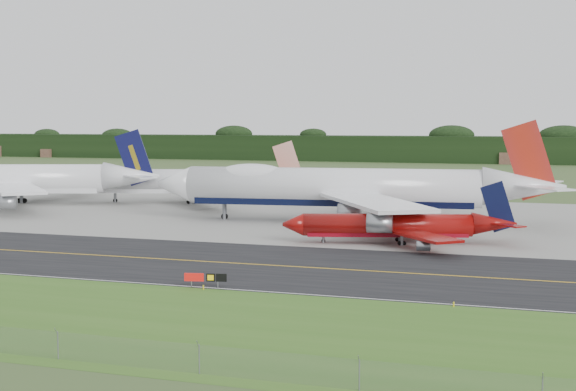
# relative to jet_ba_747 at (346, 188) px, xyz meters

# --- Properties ---
(ground) EXTENTS (600.00, 600.00, 0.00)m
(ground) POSITION_rel_jet_ba_747_xyz_m (-7.10, -41.99, -6.43)
(ground) COLOR #3B4F24
(ground) RESTS_ON ground
(grass_verge) EXTENTS (400.00, 30.00, 0.01)m
(grass_verge) POSITION_rel_jet_ba_747_xyz_m (-7.10, -76.99, -6.43)
(grass_verge) COLOR #34601C
(grass_verge) RESTS_ON ground
(taxiway) EXTENTS (400.00, 32.00, 0.02)m
(taxiway) POSITION_rel_jet_ba_747_xyz_m (-7.10, -45.99, -6.42)
(taxiway) COLOR black
(taxiway) RESTS_ON ground
(apron) EXTENTS (400.00, 78.00, 0.01)m
(apron) POSITION_rel_jet_ba_747_xyz_m (-7.10, 9.01, -6.43)
(apron) COLOR gray
(apron) RESTS_ON ground
(taxiway_centreline) EXTENTS (400.00, 0.40, 0.00)m
(taxiway_centreline) POSITION_rel_jet_ba_747_xyz_m (-7.10, -45.99, -6.40)
(taxiway_centreline) COLOR gold
(taxiway_centreline) RESTS_ON taxiway
(taxiway_edge_line) EXTENTS (400.00, 0.25, 0.00)m
(taxiway_edge_line) POSITION_rel_jet_ba_747_xyz_m (-7.10, -61.49, -6.40)
(taxiway_edge_line) COLOR silver
(taxiway_edge_line) RESTS_ON taxiway
(horizon_treeline) EXTENTS (700.00, 25.00, 12.00)m
(horizon_treeline) POSITION_rel_jet_ba_747_xyz_m (-7.10, 231.77, -0.96)
(horizon_treeline) COLOR black
(horizon_treeline) RESTS_ON ground
(jet_ba_747) EXTENTS (75.23, 61.95, 18.90)m
(jet_ba_747) POSITION_rel_jet_ba_747_xyz_m (0.00, 0.00, 0.00)
(jet_ba_747) COLOR white
(jet_ba_747) RESTS_ON ground
(jet_red_737) EXTENTS (35.17, 28.06, 9.64)m
(jet_red_737) POSITION_rel_jet_ba_747_xyz_m (13.89, -22.11, -3.77)
(jet_red_737) COLOR maroon
(jet_red_737) RESTS_ON ground
(jet_navy_gold) EXTENTS (64.07, 54.37, 16.93)m
(jet_navy_gold) POSITION_rel_jet_ba_747_xyz_m (-78.26, 8.81, -0.87)
(jet_navy_gold) COLOR white
(jet_navy_gold) RESTS_ON ground
(jet_star_tail) EXTENTS (53.08, 43.30, 14.28)m
(jet_star_tail) POSITION_rel_jet_ba_747_xyz_m (-42.52, 24.98, -1.67)
(jet_star_tail) COLOR silver
(jet_star_tail) RESTS_ON ground
(taxiway_sign) EXTENTS (4.71, 1.22, 1.60)m
(taxiway_sign) POSITION_rel_jet_ba_747_xyz_m (-1.19, -61.40, -5.31)
(taxiway_sign) COLOR slate
(taxiway_sign) RESTS_ON ground
(edge_marker_center) EXTENTS (0.16, 0.16, 0.50)m
(edge_marker_center) POSITION_rel_jet_ba_747_xyz_m (-0.94, -62.49, -6.18)
(edge_marker_center) COLOR yellow
(edge_marker_center) RESTS_ON ground
(edge_marker_right) EXTENTS (0.16, 0.16, 0.50)m
(edge_marker_right) POSITION_rel_jet_ba_747_xyz_m (26.33, -62.49, -6.18)
(edge_marker_right) COLOR yellow
(edge_marker_right) RESTS_ON ground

